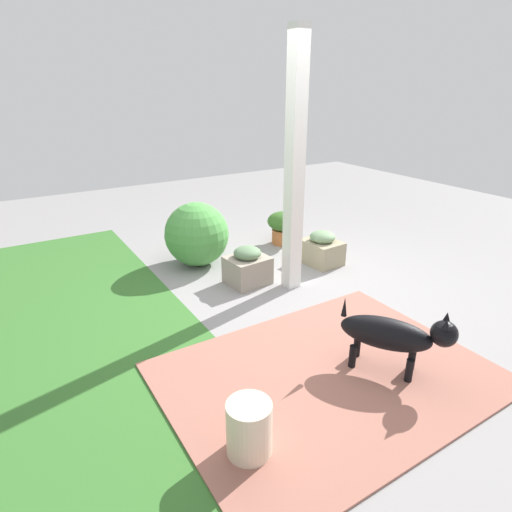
% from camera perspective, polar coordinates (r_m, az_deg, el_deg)
% --- Properties ---
extents(ground_plane, '(12.00, 12.00, 0.00)m').
position_cam_1_polar(ground_plane, '(4.46, 4.66, -5.56)').
color(ground_plane, gray).
extents(brick_path, '(1.80, 2.40, 0.02)m').
position_cam_1_polar(brick_path, '(3.41, 9.57, -15.33)').
color(brick_path, '#A06556').
rests_on(brick_path, ground).
extents(lawn_patch, '(5.20, 2.80, 0.01)m').
position_cam_1_polar(lawn_patch, '(4.28, -28.18, -9.57)').
color(lawn_patch, '#38702D').
rests_on(lawn_patch, ground).
extents(porch_pillar, '(0.15, 0.15, 2.56)m').
position_cam_1_polar(porch_pillar, '(4.32, 5.16, 11.51)').
color(porch_pillar, white).
rests_on(porch_pillar, ground).
extents(stone_planter_nearest, '(0.48, 0.40, 0.41)m').
position_cam_1_polar(stone_planter_nearest, '(5.27, 8.73, 0.92)').
color(stone_planter_nearest, gray).
rests_on(stone_planter_nearest, ground).
extents(stone_planter_mid, '(0.41, 0.46, 0.42)m').
position_cam_1_polar(stone_planter_mid, '(4.69, -1.14, -1.45)').
color(stone_planter_mid, gray).
rests_on(stone_planter_mid, ground).
extents(round_shrub, '(0.77, 0.77, 0.77)m').
position_cam_1_polar(round_shrub, '(5.17, -7.88, 2.88)').
color(round_shrub, '#4D9846').
rests_on(round_shrub, ground).
extents(terracotta_pot_broad, '(0.43, 0.43, 0.45)m').
position_cam_1_polar(terracotta_pot_broad, '(5.86, 3.60, 4.09)').
color(terracotta_pot_broad, '#BA6638').
rests_on(terracotta_pot_broad, ground).
extents(dog, '(0.77, 0.59, 0.57)m').
position_cam_1_polar(dog, '(3.38, 17.80, -9.89)').
color(dog, black).
rests_on(dog, ground).
extents(ceramic_urn, '(0.27, 0.27, 0.36)m').
position_cam_1_polar(ceramic_urn, '(2.70, -0.92, -22.05)').
color(ceramic_urn, beige).
rests_on(ceramic_urn, ground).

